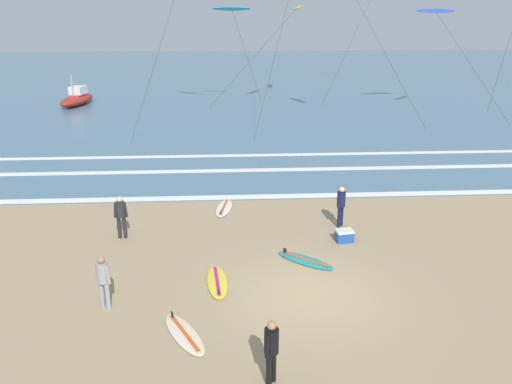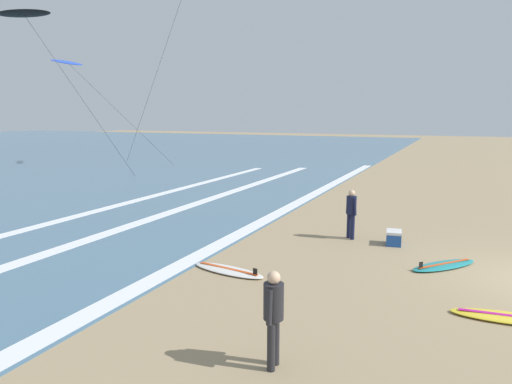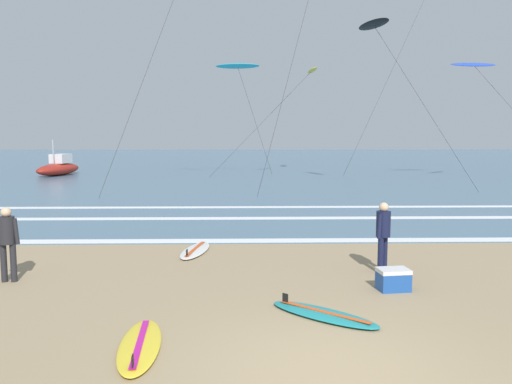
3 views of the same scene
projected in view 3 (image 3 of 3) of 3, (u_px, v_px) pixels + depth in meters
The scene contains 16 objects.
ground_plane at pixel (331, 373), 6.87m from camera, with size 160.00×160.00×0.00m, color #9E8763.
ocean_surface at pixel (254, 161), 59.65m from camera, with size 140.00×90.00×0.01m, color slate.
wave_foam_shoreline at pixel (344, 240), 15.37m from camera, with size 43.91×0.57×0.01m, color white.
wave_foam_mid_break at pixel (309, 218), 19.43m from camera, with size 37.88×0.57×0.01m, color white.
wave_foam_outer_break at pixel (280, 207), 22.34m from camera, with size 36.54×0.53×0.01m, color white.
surfer_mid_group at pixel (7, 237), 11.01m from camera, with size 0.51×0.32×1.60m.
surfer_right_near at pixel (383, 231), 11.78m from camera, with size 0.40×0.44×1.60m.
surfboard_near_water at pixel (140, 345), 7.65m from camera, with size 0.77×2.14×0.25m.
surfboard_foreground_flat at pixel (195, 250), 13.90m from camera, with size 0.93×2.17×0.25m.
surfboard_left_pile at pixel (324, 314), 8.97m from camera, with size 1.98×1.82×0.25m.
kite_yellow_high_right at pixel (312, 71), 41.09m from camera, with size 8.39×5.60×8.32m.
kite_blue_far_left at pixel (474, 65), 35.68m from camera, with size 5.43×7.17×8.06m.
kite_cyan_far_right at pixel (238, 67), 37.74m from camera, with size 4.30×3.11×8.21m.
kite_black_distant_low at pixel (374, 25), 29.84m from camera, with size 6.12×4.39×9.57m.
offshore_boat at pixel (59, 168), 39.62m from camera, with size 2.69×5.43×2.70m.
cooler_box at pixel (393, 279), 10.49m from camera, with size 0.66×0.52×0.44m.
Camera 3 is at (-1.13, -6.54, 3.13)m, focal length 36.70 mm.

